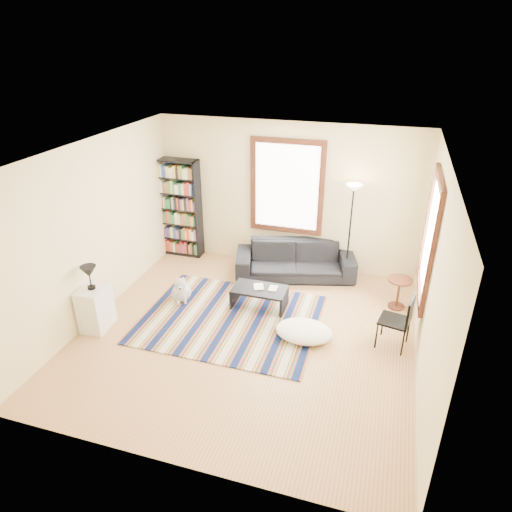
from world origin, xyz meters
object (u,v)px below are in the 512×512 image
(bookshelf, at_px, (179,208))
(floor_lamp, at_px, (349,234))
(coffee_table, at_px, (259,298))
(sofa, at_px, (295,260))
(floor_cushion, at_px, (304,331))
(side_table, at_px, (398,293))
(white_cabinet, at_px, (95,308))
(dog, at_px, (181,287))
(folding_chair, at_px, (394,321))

(bookshelf, xyz_separation_m, floor_lamp, (3.43, -0.17, -0.07))
(bookshelf, bearing_deg, coffee_table, -35.51)
(sofa, xyz_separation_m, floor_lamp, (0.95, 0.10, 0.61))
(floor_cushion, bearing_deg, side_table, 44.19)
(bookshelf, xyz_separation_m, white_cabinet, (-0.12, -2.84, -0.65))
(coffee_table, xyz_separation_m, side_table, (2.23, 0.67, 0.09))
(white_cabinet, bearing_deg, floor_lamp, 34.06)
(floor_cushion, relative_size, dog, 1.69)
(floor_cushion, xyz_separation_m, dog, (-2.24, 0.44, 0.15))
(floor_cushion, distance_m, dog, 2.29)
(coffee_table, xyz_separation_m, white_cabinet, (-2.27, -1.30, 0.17))
(white_cabinet, bearing_deg, sofa, 41.77)
(coffee_table, relative_size, side_table, 1.67)
(coffee_table, height_order, dog, dog)
(floor_lamp, height_order, folding_chair, floor_lamp)
(floor_lamp, height_order, side_table, floor_lamp)
(coffee_table, xyz_separation_m, folding_chair, (2.18, -0.43, 0.25))
(floor_lamp, relative_size, side_table, 3.44)
(sofa, bearing_deg, dog, -154.38)
(side_table, xyz_separation_m, dog, (-3.58, -0.86, -0.01))
(bookshelf, height_order, dog, bookshelf)
(side_table, bearing_deg, bookshelf, 168.79)
(bookshelf, distance_m, coffee_table, 2.77)
(side_table, bearing_deg, folding_chair, -92.60)
(coffee_table, distance_m, folding_chair, 2.23)
(folding_chair, relative_size, dog, 1.67)
(bookshelf, distance_m, floor_lamp, 3.44)
(coffee_table, relative_size, floor_cushion, 1.03)
(side_table, bearing_deg, coffee_table, -163.25)
(sofa, height_order, side_table, sofa)
(white_cabinet, bearing_deg, dog, 47.46)
(sofa, distance_m, bookshelf, 2.59)
(floor_lamp, xyz_separation_m, side_table, (0.95, -0.70, -0.66))
(side_table, height_order, white_cabinet, white_cabinet)
(floor_lamp, xyz_separation_m, folding_chair, (0.90, -1.80, -0.50))
(sofa, xyz_separation_m, bookshelf, (-2.48, 0.27, 0.68))
(folding_chair, distance_m, dog, 3.54)
(side_table, bearing_deg, floor_cushion, -135.81)
(bookshelf, distance_m, floor_cushion, 3.84)
(coffee_table, bearing_deg, bookshelf, 144.49)
(floor_lamp, bearing_deg, floor_cushion, -100.89)
(sofa, distance_m, coffee_table, 1.32)
(coffee_table, bearing_deg, sofa, 75.54)
(floor_lamp, height_order, dog, floor_lamp)
(sofa, distance_m, white_cabinet, 3.66)
(bookshelf, xyz_separation_m, floor_cushion, (3.05, -2.16, -0.89))
(folding_chair, bearing_deg, side_table, 98.90)
(side_table, relative_size, dog, 1.05)
(floor_cushion, bearing_deg, coffee_table, 144.98)
(floor_cushion, relative_size, side_table, 1.61)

